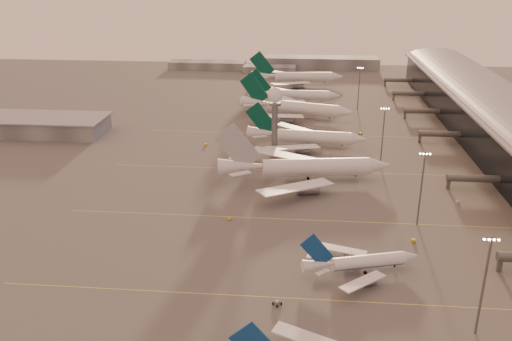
{
  "coord_description": "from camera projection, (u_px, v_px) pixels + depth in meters",
  "views": [
    {
      "loc": [
        17.4,
        -105.92,
        78.95
      ],
      "look_at": [
        1.13,
        73.17,
        9.78
      ],
      "focal_mm": 38.0,
      "sensor_mm": 36.0,
      "label": 1
    }
  ],
  "objects": [
    {
      "name": "ground",
      "position": [
        223.0,
        319.0,
        128.26
      ],
      "size": [
        700.0,
        700.0,
        0.0
      ],
      "primitive_type": "plane",
      "color": "#4D4B4B",
      "rests_on": "ground"
    },
    {
      "name": "taxiway_markings",
      "position": [
        339.0,
        220.0,
        177.78
      ],
      "size": [
        180.0,
        185.25,
        0.02
      ],
      "color": "#E5D050",
      "rests_on": "ground"
    },
    {
      "name": "hangar",
      "position": [
        24.0,
        124.0,
        266.98
      ],
      "size": [
        82.0,
        27.0,
        8.5
      ],
      "color": "slate",
      "rests_on": "ground"
    },
    {
      "name": "radar_tower",
      "position": [
        275.0,
        107.0,
        231.86
      ],
      "size": [
        6.4,
        6.4,
        31.1
      ],
      "color": "#56595D",
      "rests_on": "ground"
    },
    {
      "name": "mast_a",
      "position": [
        484.0,
        281.0,
        118.43
      ],
      "size": [
        3.6,
        0.56,
        25.0
      ],
      "color": "#56595D",
      "rests_on": "ground"
    },
    {
      "name": "mast_b",
      "position": [
        422.0,
        185.0,
        169.81
      ],
      "size": [
        3.6,
        0.56,
        25.0
      ],
      "color": "#56595D",
      "rests_on": "ground"
    },
    {
      "name": "mast_c",
      "position": [
        383.0,
        133.0,
        221.35
      ],
      "size": [
        3.6,
        0.56,
        25.0
      ],
      "color": "#56595D",
      "rests_on": "ground"
    },
    {
      "name": "mast_d",
      "position": [
        359.0,
        86.0,
        305.18
      ],
      "size": [
        3.6,
        0.56,
        25.0
      ],
      "color": "#56595D",
      "rests_on": "ground"
    },
    {
      "name": "distant_horizon",
      "position": [
        287.0,
        64.0,
        428.87
      ],
      "size": [
        165.0,
        37.5,
        9.0
      ],
      "color": "slate",
      "rests_on": "ground"
    },
    {
      "name": "narrowbody_mid",
      "position": [
        361.0,
        264.0,
        146.72
      ],
      "size": [
        32.91,
        25.89,
        13.18
      ],
      "color": "white",
      "rests_on": "ground"
    },
    {
      "name": "widebody_white",
      "position": [
        305.0,
        171.0,
        207.97
      ],
      "size": [
        67.0,
        53.31,
        23.67
      ],
      "color": "white",
      "rests_on": "ground"
    },
    {
      "name": "greentail_a",
      "position": [
        306.0,
        139.0,
        247.44
      ],
      "size": [
        55.17,
        44.41,
        20.04
      ],
      "color": "white",
      "rests_on": "ground"
    },
    {
      "name": "greentail_b",
      "position": [
        296.0,
        110.0,
        293.65
      ],
      "size": [
        62.2,
        49.55,
        23.16
      ],
      "color": "white",
      "rests_on": "ground"
    },
    {
      "name": "greentail_c",
      "position": [
        294.0,
        97.0,
        324.96
      ],
      "size": [
        55.9,
        45.18,
        20.32
      ],
      "color": "white",
      "rests_on": "ground"
    },
    {
      "name": "greentail_d",
      "position": [
        297.0,
        79.0,
        372.26
      ],
      "size": [
        64.18,
        51.62,
        23.32
      ],
      "color": "white",
      "rests_on": "ground"
    },
    {
      "name": "gsv_tug_mid",
      "position": [
        277.0,
        303.0,
        133.2
      ],
      "size": [
        4.59,
        4.42,
        1.14
      ],
      "color": "slate",
      "rests_on": "ground"
    },
    {
      "name": "gsv_truck_b",
      "position": [
        415.0,
        239.0,
        163.02
      ],
      "size": [
        5.68,
        2.66,
        2.21
      ],
      "color": "gold",
      "rests_on": "ground"
    },
    {
      "name": "gsv_truck_c",
      "position": [
        230.0,
        217.0,
        177.24
      ],
      "size": [
        4.89,
        2.59,
        1.87
      ],
      "color": "gold",
      "rests_on": "ground"
    },
    {
      "name": "gsv_catering_b",
      "position": [
        459.0,
        198.0,
        189.33
      ],
      "size": [
        5.18,
        3.08,
        3.97
      ],
      "color": "silver",
      "rests_on": "ground"
    },
    {
      "name": "gsv_tug_far",
      "position": [
        280.0,
        162.0,
        227.21
      ],
      "size": [
        4.42,
        4.09,
        1.09
      ],
      "color": "silver",
      "rests_on": "ground"
    },
    {
      "name": "gsv_truck_d",
      "position": [
        206.0,
        143.0,
        249.25
      ],
      "size": [
        2.51,
        6.12,
        2.43
      ],
      "color": "gold",
      "rests_on": "ground"
    },
    {
      "name": "gsv_tug_hangar",
      "position": [
        360.0,
        134.0,
        265.3
      ],
      "size": [
        3.36,
        2.13,
        0.93
      ],
      "color": "gold",
      "rests_on": "ground"
    }
  ]
}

